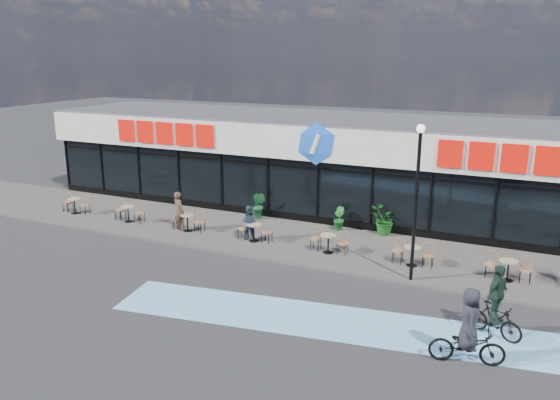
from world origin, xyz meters
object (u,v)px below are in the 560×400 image
at_px(potted_plant_left, 258,205).
at_px(cyclist_b, 496,308).
at_px(cyclist_a, 468,336).
at_px(potted_plant_right, 384,221).
at_px(patron_left, 179,211).
at_px(patron_right, 249,222).
at_px(potted_plant_mid, 339,218).
at_px(bistro_set_0, 76,204).
at_px(lamp_post, 417,191).

distance_m(potted_plant_left, cyclist_b, 12.86).
bearing_deg(potted_plant_left, cyclist_a, -40.26).
xyz_separation_m(potted_plant_left, potted_plant_right, (5.91, 0.12, -0.03)).
height_order(potted_plant_left, patron_left, patron_left).
relative_size(potted_plant_left, patron_left, 0.75).
relative_size(patron_left, patron_right, 1.18).
relative_size(potted_plant_left, cyclist_b, 0.61).
height_order(potted_plant_mid, cyclist_b, cyclist_b).
bearing_deg(potted_plant_left, bistro_set_0, -161.65).
height_order(patron_left, patron_right, patron_left).
bearing_deg(cyclist_b, potted_plant_right, 124.70).
bearing_deg(potted_plant_mid, potted_plant_left, 179.61).
distance_m(potted_plant_right, cyclist_a, 9.84).
distance_m(potted_plant_left, potted_plant_mid, 3.95).
bearing_deg(patron_left, cyclist_a, 178.85).
relative_size(potted_plant_left, patron_right, 0.88).
bearing_deg(bistro_set_0, patron_left, -0.82).
height_order(potted_plant_left, potted_plant_mid, potted_plant_left).
xyz_separation_m(potted_plant_left, potted_plant_mid, (3.95, -0.03, -0.13)).
distance_m(lamp_post, patron_right, 7.57).
bearing_deg(bistro_set_0, potted_plant_right, 11.54).
relative_size(lamp_post, patron_left, 3.10).
bearing_deg(patron_right, bistro_set_0, -3.40).
xyz_separation_m(lamp_post, potted_plant_left, (-7.97, 4.18, -2.52)).
relative_size(lamp_post, bistro_set_0, 3.47).
relative_size(potted_plant_left, potted_plant_mid, 1.24).
distance_m(lamp_post, potted_plant_right, 5.41).
bearing_deg(patron_right, cyclist_a, 143.69).
height_order(lamp_post, potted_plant_left, lamp_post).
bearing_deg(potted_plant_right, cyclist_a, -63.70).
relative_size(patron_left, cyclist_b, 0.81).
height_order(patron_right, cyclist_b, cyclist_b).
height_order(potted_plant_mid, potted_plant_right, potted_plant_right).
xyz_separation_m(lamp_post, potted_plant_mid, (-4.02, 4.16, -2.65)).
bearing_deg(cyclist_b, lamp_post, 135.78).
bearing_deg(potted_plant_right, potted_plant_mid, -175.64).
xyz_separation_m(patron_right, cyclist_b, (9.88, -4.20, 0.04)).
bearing_deg(cyclist_b, patron_right, 156.94).
bearing_deg(potted_plant_mid, cyclist_b, -45.26).
distance_m(lamp_post, bistro_set_0, 16.74).
bearing_deg(patron_right, cyclist_b, 153.13).
xyz_separation_m(bistro_set_0, patron_left, (6.06, -0.09, 0.41)).
bearing_deg(bistro_set_0, potted_plant_mid, 12.65).
relative_size(potted_plant_right, patron_right, 0.84).
distance_m(potted_plant_right, patron_right, 5.75).
height_order(patron_left, cyclist_b, cyclist_b).
xyz_separation_m(lamp_post, bistro_set_0, (-16.47, 1.36, -2.71)).
xyz_separation_m(potted_plant_mid, cyclist_b, (6.87, -6.93, 0.25)).
bearing_deg(potted_plant_right, cyclist_b, -55.30).
xyz_separation_m(lamp_post, potted_plant_right, (-2.05, 4.31, -2.55)).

